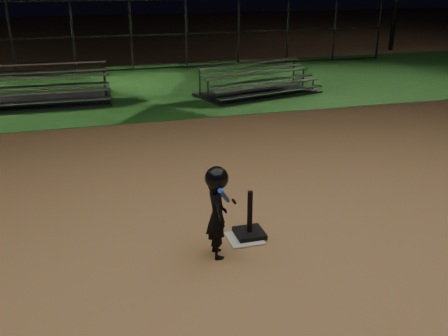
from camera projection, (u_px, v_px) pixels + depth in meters
ground at (245, 239)px, 6.76m from camera, size 80.00×80.00×0.00m
grass_strip at (145, 87)px, 15.72m from camera, size 60.00×8.00×0.01m
home_plate at (245, 238)px, 6.75m from camera, size 0.45×0.45×0.02m
batting_tee at (250, 228)px, 6.78m from camera, size 0.38×0.38×0.64m
child_batter at (217, 210)px, 6.16m from camera, size 0.41×0.60×1.19m
bleacher_left at (32, 96)px, 13.65m from camera, size 4.11×2.03×1.00m
bleacher_right at (259, 88)px, 14.76m from camera, size 3.80×2.52×0.85m
backstop_fence at (131, 35)px, 17.96m from camera, size 20.08×0.08×2.50m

